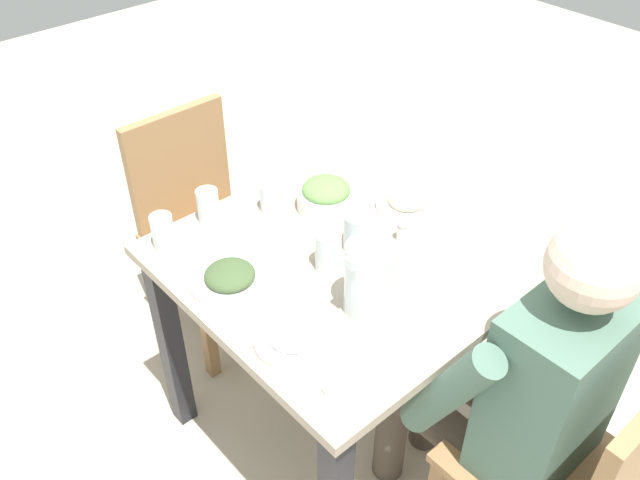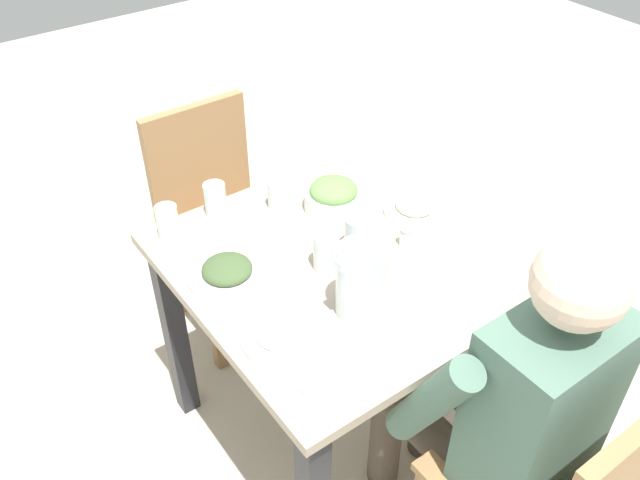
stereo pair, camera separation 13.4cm
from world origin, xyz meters
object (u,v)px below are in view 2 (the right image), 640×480
at_px(plate_dolmas, 227,271).
at_px(salt_shaker, 405,237).
at_px(water_glass_near_left, 278,195).
at_px(plate_yoghurt, 280,335).
at_px(water_glass_by_pitcher, 326,251).
at_px(water_pitcher, 361,281).
at_px(chair_far, 216,210).
at_px(plate_beans, 415,207).
at_px(diner_near, 505,397).
at_px(water_glass_near_right, 168,222).
at_px(water_glass_center, 215,200).
at_px(salad_bowl, 334,196).
at_px(water_glass_far_left, 358,234).
at_px(dining_table, 344,292).

height_order(plate_dolmas, salt_shaker, salt_shaker).
bearing_deg(water_glass_near_left, plate_yoghurt, -122.84).
bearing_deg(water_glass_by_pitcher, water_pitcher, -98.69).
height_order(chair_far, plate_beans, chair_far).
xyz_separation_m(plate_yoghurt, water_glass_by_pitcher, (0.24, 0.14, 0.04)).
distance_m(diner_near, plate_yoghurt, 0.55).
bearing_deg(salt_shaker, water_glass_near_left, 117.43).
bearing_deg(water_glass_near_right, water_glass_center, 5.88).
bearing_deg(chair_far, water_pitcher, -94.74).
distance_m(diner_near, water_pitcher, 0.43).
height_order(diner_near, salad_bowl, diner_near).
relative_size(chair_far, water_glass_center, 8.49).
distance_m(diner_near, water_glass_near_left, 0.83).
distance_m(plate_beans, water_glass_near_right, 0.70).
height_order(diner_near, water_glass_by_pitcher, diner_near).
height_order(salad_bowl, water_glass_far_left, water_glass_far_left).
bearing_deg(water_glass_near_right, dining_table, -45.79).
bearing_deg(water_glass_far_left, dining_table, -176.18).
xyz_separation_m(water_glass_near_right, water_glass_far_left, (0.38, -0.35, 0.00)).
xyz_separation_m(diner_near, water_glass_by_pitcher, (-0.15, 0.51, 0.18)).
xyz_separation_m(diner_near, water_glass_near_right, (-0.42, 0.87, 0.17)).
relative_size(chair_far, diner_near, 0.74).
relative_size(plate_dolmas, plate_yoghurt, 1.15).
bearing_deg(water_glass_near_left, water_glass_near_right, 169.47).
relative_size(diner_near, water_pitcher, 6.03).
bearing_deg(water_glass_center, plate_beans, -34.91).
bearing_deg(water_pitcher, salad_bowl, 61.88).
distance_m(water_glass_center, salt_shaker, 0.55).
relative_size(diner_near, water_glass_by_pitcher, 10.44).
bearing_deg(diner_near, salad_bowl, 87.94).
bearing_deg(water_glass_far_left, water_glass_by_pitcher, -173.91).
xyz_separation_m(salad_bowl, water_glass_near_right, (-0.45, 0.16, 0.01)).
bearing_deg(plate_beans, water_pitcher, -149.56).
relative_size(salad_bowl, water_glass_near_right, 1.72).
distance_m(diner_near, water_glass_far_left, 0.55).
bearing_deg(water_glass_by_pitcher, plate_dolmas, 151.53).
xyz_separation_m(diner_near, plate_yoghurt, (-0.39, 0.37, 0.14)).
xyz_separation_m(plate_beans, water_glass_center, (-0.47, 0.33, 0.03)).
xyz_separation_m(dining_table, plate_dolmas, (-0.29, 0.11, 0.15)).
relative_size(chair_far, water_glass_near_left, 9.83).
bearing_deg(dining_table, water_glass_near_right, 134.21).
xyz_separation_m(salad_bowl, plate_yoghurt, (-0.41, -0.34, -0.03)).
xyz_separation_m(water_glass_near_left, water_glass_center, (-0.16, 0.08, 0.01)).
distance_m(diner_near, salad_bowl, 0.73).
bearing_deg(dining_table, plate_yoghurt, -153.92).
bearing_deg(salad_bowl, plate_beans, -40.43).
distance_m(plate_dolmas, water_glass_near_right, 0.24).
bearing_deg(chair_far, water_glass_near_right, -130.92).
relative_size(chair_far, water_glass_by_pitcher, 7.75).
bearing_deg(diner_near, water_glass_center, 106.65).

